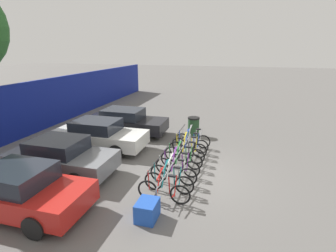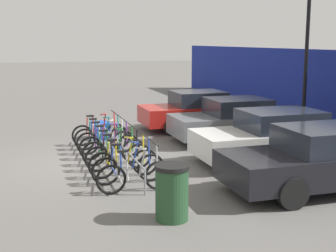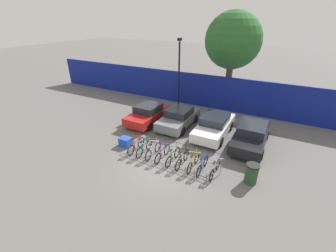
{
  "view_description": "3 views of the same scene",
  "coord_description": "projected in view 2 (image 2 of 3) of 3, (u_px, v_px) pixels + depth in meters",
  "views": [
    {
      "loc": [
        -8.93,
        -1.54,
        4.63
      ],
      "look_at": [
        1.84,
        1.48,
        1.26
      ],
      "focal_mm": 28.0,
      "sensor_mm": 36.0,
      "label": 1
    },
    {
      "loc": [
        12.2,
        -1.67,
        3.22
      ],
      "look_at": [
        1.37,
        1.7,
        1.14
      ],
      "focal_mm": 50.0,
      "sensor_mm": 36.0,
      "label": 2
    },
    {
      "loc": [
        5.02,
        -8.75,
        7.32
      ],
      "look_at": [
        -0.73,
        2.07,
        1.31
      ],
      "focal_mm": 24.0,
      "sensor_mm": 36.0,
      "label": 3
    }
  ],
  "objects": [
    {
      "name": "bicycle_yellow",
      "position": [
        124.0,
        162.0,
        11.11
      ],
      "size": [
        0.68,
        1.71,
        1.05
      ],
      "rotation": [
        0.0,
        0.0,
        -0.06
      ],
      "color": "black",
      "rests_on": "ground"
    },
    {
      "name": "lamp_post",
      "position": [
        307.0,
        40.0,
        17.33
      ],
      "size": [
        0.24,
        0.44,
        5.77
      ],
      "color": "black",
      "rests_on": "ground"
    },
    {
      "name": "car_white",
      "position": [
        277.0,
        136.0,
        12.48
      ],
      "size": [
        1.91,
        4.4,
        1.4
      ],
      "color": "silver",
      "rests_on": "ground"
    },
    {
      "name": "trash_bin",
      "position": [
        172.0,
        192.0,
        8.44
      ],
      "size": [
        0.63,
        0.63,
        1.03
      ],
      "color": "#234728",
      "rests_on": "ground"
    },
    {
      "name": "bicycle_white",
      "position": [
        106.0,
        141.0,
        13.44
      ],
      "size": [
        0.68,
        1.71,
        1.05
      ],
      "rotation": [
        0.0,
        0.0,
        -0.06
      ],
      "color": "black",
      "rests_on": "ground"
    },
    {
      "name": "bicycle_black",
      "position": [
        119.0,
        156.0,
        11.7
      ],
      "size": [
        0.68,
        1.71,
        1.05
      ],
      "rotation": [
        0.0,
        0.0,
        -0.01
      ],
      "color": "black",
      "rests_on": "ground"
    },
    {
      "name": "bicycle_purple",
      "position": [
        110.0,
        145.0,
        12.86
      ],
      "size": [
        0.68,
        1.71,
        1.05
      ],
      "rotation": [
        0.0,
        0.0,
        -0.01
      ],
      "color": "black",
      "rests_on": "ground"
    },
    {
      "name": "cargo_crate",
      "position": [
        101.0,
        130.0,
        15.52
      ],
      "size": [
        0.7,
        0.56,
        0.55
      ],
      "primitive_type": "cube",
      "color": "blue",
      "rests_on": "ground"
    },
    {
      "name": "ground_plane",
      "position": [
        92.0,
        162.0,
        12.52
      ],
      "size": [
        120.0,
        120.0,
        0.0
      ],
      "primitive_type": "plane",
      "color": "#605E5B"
    },
    {
      "name": "car_red",
      "position": [
        196.0,
        110.0,
        17.11
      ],
      "size": [
        1.91,
        3.95,
        1.4
      ],
      "color": "red",
      "rests_on": "ground"
    },
    {
      "name": "bicycle_teal",
      "position": [
        103.0,
        137.0,
        14.0
      ],
      "size": [
        0.68,
        1.71,
        1.05
      ],
      "rotation": [
        0.0,
        0.0,
        -0.04
      ],
      "color": "black",
      "rests_on": "ground"
    },
    {
      "name": "car_black",
      "position": [
        326.0,
        159.0,
        10.12
      ],
      "size": [
        1.91,
        4.52,
        1.4
      ],
      "color": "black",
      "rests_on": "ground"
    },
    {
      "name": "bicycle_silver",
      "position": [
        135.0,
        175.0,
        10.0
      ],
      "size": [
        0.68,
        1.71,
        1.05
      ],
      "rotation": [
        0.0,
        0.0,
        0.03
      ],
      "color": "black",
      "rests_on": "ground"
    },
    {
      "name": "bicycle_blue",
      "position": [
        129.0,
        167.0,
        10.62
      ],
      "size": [
        0.68,
        1.71,
        1.05
      ],
      "rotation": [
        0.0,
        0.0,
        -0.05
      ],
      "color": "black",
      "rests_on": "ground"
    },
    {
      "name": "bike_rack",
      "position": [
        120.0,
        145.0,
        12.3
      ],
      "size": [
        5.4,
        0.04,
        0.57
      ],
      "color": "gray",
      "rests_on": "ground"
    },
    {
      "name": "bicycle_green",
      "position": [
        114.0,
        151.0,
        12.24
      ],
      "size": [
        0.68,
        1.71,
        1.05
      ],
      "rotation": [
        0.0,
        0.0,
        0.04
      ],
      "color": "black",
      "rests_on": "ground"
    },
    {
      "name": "car_grey",
      "position": [
        235.0,
        120.0,
        15.02
      ],
      "size": [
        1.91,
        4.04,
        1.4
      ],
      "color": "slate",
      "rests_on": "ground"
    },
    {
      "name": "bicycle_red",
      "position": [
        99.0,
        133.0,
        14.56
      ],
      "size": [
        0.68,
        1.71,
        1.05
      ],
      "rotation": [
        0.0,
        0.0,
        -0.0
      ],
      "color": "black",
      "rests_on": "ground"
    }
  ]
}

